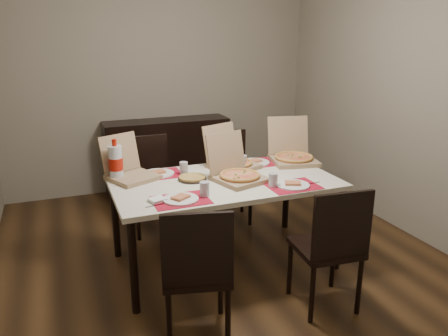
{
  "coord_description": "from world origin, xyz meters",
  "views": [
    {
      "loc": [
        -1.24,
        -3.31,
        1.89
      ],
      "look_at": [
        -0.01,
        -0.16,
        0.85
      ],
      "focal_mm": 35.0,
      "sensor_mm": 36.0,
      "label": 1
    }
  ],
  "objects_px": {
    "soda_bottle": "(116,163)",
    "chair_near_left": "(197,269)",
    "pizza_box_center": "(237,173)",
    "chair_far_left": "(150,179)",
    "sideboard": "(168,156)",
    "chair_far_right": "(228,172)",
    "dining_table": "(224,187)",
    "dip_bowl": "(219,171)",
    "chair_near_right": "(331,244)"
  },
  "relations": [
    {
      "from": "sideboard",
      "to": "chair_near_right",
      "type": "bearing_deg",
      "value": -81.4
    },
    {
      "from": "chair_near_left",
      "to": "chair_far_right",
      "type": "bearing_deg",
      "value": 62.66
    },
    {
      "from": "dining_table",
      "to": "chair_near_right",
      "type": "xyz_separation_m",
      "value": [
        0.44,
        -0.9,
        -0.17
      ]
    },
    {
      "from": "dip_bowl",
      "to": "sideboard",
      "type": "bearing_deg",
      "value": 90.73
    },
    {
      "from": "chair_near_right",
      "to": "soda_bottle",
      "type": "bearing_deg",
      "value": 136.09
    },
    {
      "from": "chair_far_left",
      "to": "chair_near_left",
      "type": "bearing_deg",
      "value": -93.19
    },
    {
      "from": "chair_far_right",
      "to": "pizza_box_center",
      "type": "bearing_deg",
      "value": -107.51
    },
    {
      "from": "sideboard",
      "to": "chair_near_left",
      "type": "bearing_deg",
      "value": -100.7
    },
    {
      "from": "dining_table",
      "to": "chair_far_right",
      "type": "xyz_separation_m",
      "value": [
        0.39,
        0.9,
        -0.17
      ]
    },
    {
      "from": "chair_near_left",
      "to": "chair_far_right",
      "type": "distance_m",
      "value": 1.99
    },
    {
      "from": "sideboard",
      "to": "soda_bottle",
      "type": "distance_m",
      "value": 1.88
    },
    {
      "from": "dining_table",
      "to": "chair_near_left",
      "type": "height_order",
      "value": "chair_near_left"
    },
    {
      "from": "chair_near_right",
      "to": "chair_far_left",
      "type": "xyz_separation_m",
      "value": [
        -0.86,
        1.84,
        0.0
      ]
    },
    {
      "from": "chair_near_left",
      "to": "chair_far_left",
      "type": "bearing_deg",
      "value": 86.81
    },
    {
      "from": "chair_near_left",
      "to": "chair_near_right",
      "type": "relative_size",
      "value": 1.0
    },
    {
      "from": "chair_near_right",
      "to": "soda_bottle",
      "type": "xyz_separation_m",
      "value": [
        -1.26,
        1.21,
        0.38
      ]
    },
    {
      "from": "pizza_box_center",
      "to": "chair_far_right",
      "type": "bearing_deg",
      "value": 72.49
    },
    {
      "from": "chair_near_left",
      "to": "chair_far_left",
      "type": "relative_size",
      "value": 1.0
    },
    {
      "from": "sideboard",
      "to": "pizza_box_center",
      "type": "xyz_separation_m",
      "value": [
        0.09,
        -1.99,
        0.36
      ]
    },
    {
      "from": "chair_near_right",
      "to": "chair_far_left",
      "type": "height_order",
      "value": "same"
    },
    {
      "from": "chair_near_right",
      "to": "dip_bowl",
      "type": "bearing_deg",
      "value": 110.49
    },
    {
      "from": "sideboard",
      "to": "pizza_box_center",
      "type": "bearing_deg",
      "value": -87.54
    },
    {
      "from": "sideboard",
      "to": "chair_near_left",
      "type": "xyz_separation_m",
      "value": [
        -0.53,
        -2.81,
        0.06
      ]
    },
    {
      "from": "chair_far_right",
      "to": "dining_table",
      "type": "bearing_deg",
      "value": -113.73
    },
    {
      "from": "pizza_box_center",
      "to": "soda_bottle",
      "type": "relative_size",
      "value": 1.44
    },
    {
      "from": "chair_near_right",
      "to": "dip_bowl",
      "type": "relative_size",
      "value": 6.88
    },
    {
      "from": "pizza_box_center",
      "to": "dip_bowl",
      "type": "bearing_deg",
      "value": 104.7
    },
    {
      "from": "dip_bowl",
      "to": "chair_far_left",
      "type": "bearing_deg",
      "value": 121.2
    },
    {
      "from": "chair_far_left",
      "to": "soda_bottle",
      "type": "height_order",
      "value": "soda_bottle"
    },
    {
      "from": "dining_table",
      "to": "chair_near_right",
      "type": "bearing_deg",
      "value": -63.98
    },
    {
      "from": "sideboard",
      "to": "soda_bottle",
      "type": "relative_size",
      "value": 4.38
    },
    {
      "from": "chair_far_left",
      "to": "pizza_box_center",
      "type": "distance_m",
      "value": 1.15
    },
    {
      "from": "pizza_box_center",
      "to": "soda_bottle",
      "type": "bearing_deg",
      "value": 158.43
    },
    {
      "from": "chair_near_left",
      "to": "dip_bowl",
      "type": "distance_m",
      "value": 1.23
    },
    {
      "from": "chair_far_left",
      "to": "dip_bowl",
      "type": "bearing_deg",
      "value": -58.8
    },
    {
      "from": "sideboard",
      "to": "chair_far_left",
      "type": "height_order",
      "value": "chair_far_left"
    },
    {
      "from": "chair_near_left",
      "to": "chair_near_right",
      "type": "bearing_deg",
      "value": -1.35
    },
    {
      "from": "dip_bowl",
      "to": "soda_bottle",
      "type": "xyz_separation_m",
      "value": [
        -0.85,
        0.12,
        0.13
      ]
    },
    {
      "from": "chair_far_left",
      "to": "pizza_box_center",
      "type": "relative_size",
      "value": 1.89
    },
    {
      "from": "soda_bottle",
      "to": "chair_near_left",
      "type": "bearing_deg",
      "value": -76.05
    },
    {
      "from": "chair_far_left",
      "to": "sideboard",
      "type": "bearing_deg",
      "value": 66.69
    },
    {
      "from": "dining_table",
      "to": "chair_far_left",
      "type": "xyz_separation_m",
      "value": [
        -0.42,
        0.94,
        -0.17
      ]
    },
    {
      "from": "sideboard",
      "to": "chair_near_right",
      "type": "relative_size",
      "value": 1.61
    },
    {
      "from": "sideboard",
      "to": "dining_table",
      "type": "height_order",
      "value": "sideboard"
    },
    {
      "from": "dining_table",
      "to": "chair_near_left",
      "type": "distance_m",
      "value": 1.03
    },
    {
      "from": "dining_table",
      "to": "soda_bottle",
      "type": "distance_m",
      "value": 0.9
    },
    {
      "from": "chair_near_left",
      "to": "dip_bowl",
      "type": "bearing_deg",
      "value": 62.52
    },
    {
      "from": "chair_far_right",
      "to": "pizza_box_center",
      "type": "xyz_separation_m",
      "value": [
        -0.3,
        -0.95,
        0.3
      ]
    },
    {
      "from": "sideboard",
      "to": "dip_bowl",
      "type": "xyz_separation_m",
      "value": [
        0.02,
        -1.75,
        0.32
      ]
    },
    {
      "from": "chair_near_left",
      "to": "chair_far_left",
      "type": "xyz_separation_m",
      "value": [
        0.1,
        1.81,
        0.0
      ]
    }
  ]
}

